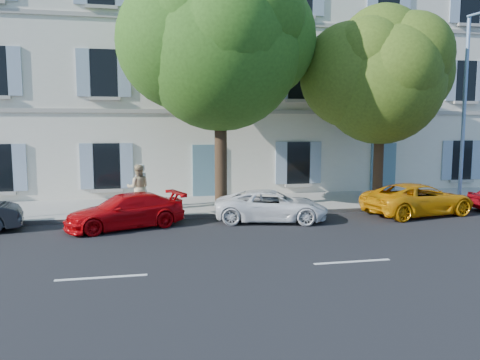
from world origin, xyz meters
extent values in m
plane|color=black|center=(0.00, 0.00, 0.00)|extent=(90.00, 90.00, 0.00)
cube|color=#A09E96|center=(0.00, 4.45, 0.07)|extent=(36.00, 4.50, 0.15)
cube|color=#9E998E|center=(0.00, 2.28, 0.08)|extent=(36.00, 0.16, 0.16)
cube|color=silver|center=(0.00, 10.20, 6.00)|extent=(28.00, 7.00, 12.00)
imported|color=#C1050A|center=(-5.65, 1.13, 0.56)|extent=(4.20, 2.77, 1.13)
imported|color=white|center=(-0.63, 1.21, 0.55)|extent=(4.28, 2.70, 1.10)
imported|color=orange|center=(5.12, 1.22, 0.60)|extent=(4.61, 2.73, 1.20)
cylinder|color=#3A2819|center=(-2.12, 3.13, 2.02)|extent=(0.47, 0.47, 3.75)
ellipsoid|color=#356B1B|center=(-2.12, 3.13, 6.15)|extent=(6.00, 6.00, 6.60)
cylinder|color=#3A2819|center=(4.43, 3.11, 1.69)|extent=(0.41, 0.41, 3.08)
ellipsoid|color=#4B6A1B|center=(4.43, 3.11, 5.11)|extent=(5.00, 5.00, 5.50)
cylinder|color=#7293BF|center=(8.07, 2.81, 3.96)|extent=(0.15, 0.15, 7.61)
imported|color=white|center=(-5.16, 3.98, 1.01)|extent=(0.75, 0.68, 1.73)
imported|color=tan|center=(-5.24, 3.47, 1.03)|extent=(0.86, 0.67, 1.75)
camera|label=1|loc=(-5.03, -14.49, 3.37)|focal=35.00mm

